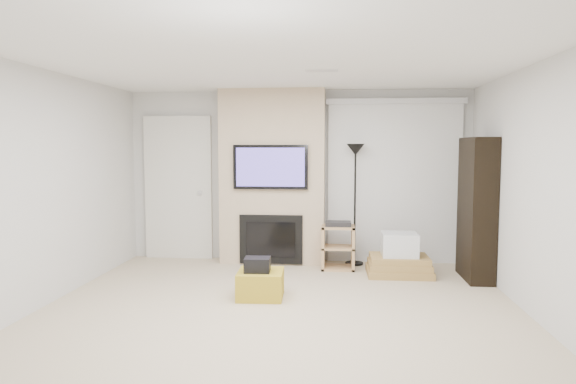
# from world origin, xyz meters

# --- Properties ---
(floor) EXTENTS (5.00, 5.50, 0.00)m
(floor) POSITION_xyz_m (0.00, 0.00, 0.00)
(floor) COLOR #C8B495
(floor) RESTS_ON ground
(ceiling) EXTENTS (5.00, 5.50, 0.00)m
(ceiling) POSITION_xyz_m (0.00, 0.00, 2.50)
(ceiling) COLOR white
(ceiling) RESTS_ON wall_back
(wall_back) EXTENTS (5.00, 0.00, 2.50)m
(wall_back) POSITION_xyz_m (0.00, 2.75, 1.25)
(wall_back) COLOR silver
(wall_back) RESTS_ON ground
(wall_front) EXTENTS (5.00, 0.00, 2.50)m
(wall_front) POSITION_xyz_m (0.00, -2.75, 1.25)
(wall_front) COLOR silver
(wall_front) RESTS_ON ground
(wall_left) EXTENTS (0.00, 5.50, 2.50)m
(wall_left) POSITION_xyz_m (-2.50, 0.00, 1.25)
(wall_left) COLOR silver
(wall_left) RESTS_ON ground
(wall_right) EXTENTS (0.00, 5.50, 2.50)m
(wall_right) POSITION_xyz_m (2.50, 0.00, 1.25)
(wall_right) COLOR silver
(wall_right) RESTS_ON ground
(hvac_vent) EXTENTS (0.35, 0.18, 0.01)m
(hvac_vent) POSITION_xyz_m (0.40, 0.80, 2.50)
(hvac_vent) COLOR silver
(hvac_vent) RESTS_ON ceiling
(ottoman) EXTENTS (0.52, 0.52, 0.30)m
(ottoman) POSITION_xyz_m (-0.27, 0.77, 0.15)
(ottoman) COLOR gold
(ottoman) RESTS_ON floor
(black_bag) EXTENTS (0.29, 0.23, 0.16)m
(black_bag) POSITION_xyz_m (-0.30, 0.72, 0.38)
(black_bag) COLOR black
(black_bag) RESTS_ON ottoman
(fireplace_wall) EXTENTS (1.50, 0.47, 2.50)m
(fireplace_wall) POSITION_xyz_m (-0.35, 2.54, 1.24)
(fireplace_wall) COLOR #C7AC8C
(fireplace_wall) RESTS_ON floor
(entry_door) EXTENTS (1.02, 0.11, 2.14)m
(entry_door) POSITION_xyz_m (-1.80, 2.71, 1.05)
(entry_door) COLOR silver
(entry_door) RESTS_ON floor
(vertical_blinds) EXTENTS (1.98, 0.10, 2.37)m
(vertical_blinds) POSITION_xyz_m (1.40, 2.70, 1.27)
(vertical_blinds) COLOR silver
(vertical_blinds) RESTS_ON floor
(floor_lamp) EXTENTS (0.26, 0.26, 1.73)m
(floor_lamp) POSITION_xyz_m (0.84, 2.50, 1.36)
(floor_lamp) COLOR black
(floor_lamp) RESTS_ON floor
(av_stand) EXTENTS (0.45, 0.38, 0.66)m
(av_stand) POSITION_xyz_m (0.60, 2.20, 0.35)
(av_stand) COLOR tan
(av_stand) RESTS_ON floor
(box_stack) EXTENTS (0.84, 0.64, 0.56)m
(box_stack) POSITION_xyz_m (1.40, 1.94, 0.21)
(box_stack) COLOR #A88246
(box_stack) RESTS_ON floor
(bookshelf) EXTENTS (0.30, 0.80, 1.80)m
(bookshelf) POSITION_xyz_m (2.34, 1.83, 0.90)
(bookshelf) COLOR black
(bookshelf) RESTS_ON floor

